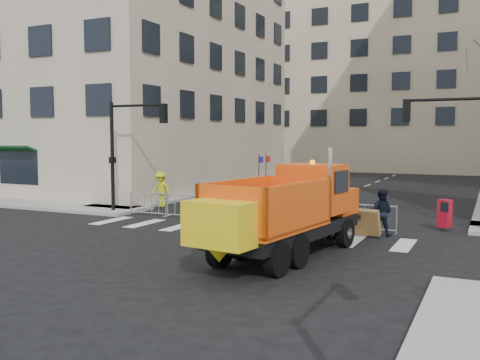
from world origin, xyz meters
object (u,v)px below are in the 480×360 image
at_px(cop_a, 319,216).
at_px(cop_c, 333,214).
at_px(newspaper_box, 445,213).
at_px(cop_b, 381,212).
at_px(worker, 161,189).
at_px(plow_truck, 285,209).

distance_m(cop_a, cop_c, 0.57).
height_order(cop_c, newspaper_box, cop_c).
xyz_separation_m(cop_b, worker, (-11.64, 2.58, 0.17)).
distance_m(plow_truck, cop_a, 3.21).
height_order(plow_truck, cop_c, plow_truck).
relative_size(plow_truck, cop_a, 5.15).
bearing_deg(cop_c, worker, -64.87).
xyz_separation_m(plow_truck, cop_b, (1.96, 5.06, -0.62)).
bearing_deg(cop_a, cop_c, -136.56).
xyz_separation_m(cop_a, cop_c, (0.44, 0.36, 0.07)).
height_order(cop_a, cop_b, cop_b).
distance_m(plow_truck, cop_c, 3.60).
distance_m(plow_truck, worker, 12.34).
relative_size(plow_truck, worker, 4.95).
xyz_separation_m(cop_c, worker, (-10.22, 4.13, 0.11)).
xyz_separation_m(worker, newspaper_box, (13.71, -0.45, -0.35)).
distance_m(cop_b, cop_c, 2.10).
relative_size(cop_c, worker, 1.04).
distance_m(cop_b, newspaper_box, 2.98).
bearing_deg(plow_truck, newspaper_box, -21.36).
bearing_deg(plow_truck, cop_c, -0.86).
bearing_deg(worker, plow_truck, -34.45).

